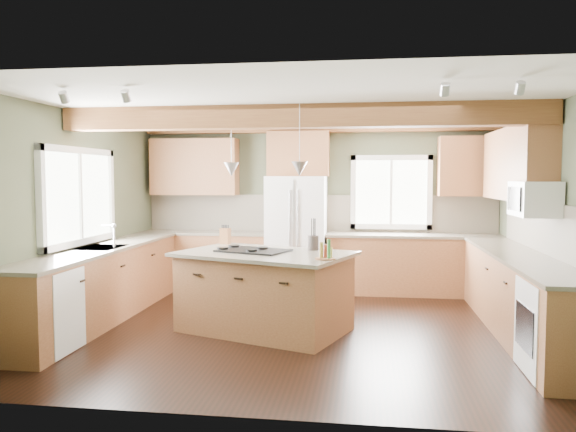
# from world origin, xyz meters

# --- Properties ---
(floor) EXTENTS (5.60, 5.60, 0.00)m
(floor) POSITION_xyz_m (0.00, 0.00, 0.00)
(floor) COLOR black
(floor) RESTS_ON ground
(ceiling) EXTENTS (5.60, 5.60, 0.00)m
(ceiling) POSITION_xyz_m (0.00, 0.00, 2.60)
(ceiling) COLOR silver
(ceiling) RESTS_ON wall_back
(wall_back) EXTENTS (5.60, 0.00, 5.60)m
(wall_back) POSITION_xyz_m (0.00, 2.50, 1.30)
(wall_back) COLOR #444A34
(wall_back) RESTS_ON ground
(wall_left) EXTENTS (0.00, 5.00, 5.00)m
(wall_left) POSITION_xyz_m (-2.80, 0.00, 1.30)
(wall_left) COLOR #444A34
(wall_left) RESTS_ON ground
(wall_right) EXTENTS (0.00, 5.00, 5.00)m
(wall_right) POSITION_xyz_m (2.80, 0.00, 1.30)
(wall_right) COLOR #444A34
(wall_right) RESTS_ON ground
(ceiling_beam) EXTENTS (5.55, 0.26, 0.26)m
(ceiling_beam) POSITION_xyz_m (0.00, -0.13, 2.47)
(ceiling_beam) COLOR brown
(ceiling_beam) RESTS_ON ceiling
(soffit_trim) EXTENTS (5.55, 0.20, 0.10)m
(soffit_trim) POSITION_xyz_m (0.00, 2.40, 2.54)
(soffit_trim) COLOR brown
(soffit_trim) RESTS_ON ceiling
(backsplash_back) EXTENTS (5.58, 0.03, 0.58)m
(backsplash_back) POSITION_xyz_m (0.00, 2.48, 1.21)
(backsplash_back) COLOR brown
(backsplash_back) RESTS_ON wall_back
(backsplash_right) EXTENTS (0.03, 3.70, 0.58)m
(backsplash_right) POSITION_xyz_m (2.78, 0.05, 1.21)
(backsplash_right) COLOR brown
(backsplash_right) RESTS_ON wall_right
(base_cab_back_left) EXTENTS (2.02, 0.60, 0.88)m
(base_cab_back_left) POSITION_xyz_m (-1.79, 2.20, 0.44)
(base_cab_back_left) COLOR brown
(base_cab_back_left) RESTS_ON floor
(counter_back_left) EXTENTS (2.06, 0.64, 0.04)m
(counter_back_left) POSITION_xyz_m (-1.79, 2.20, 0.90)
(counter_back_left) COLOR #484035
(counter_back_left) RESTS_ON base_cab_back_left
(base_cab_back_right) EXTENTS (2.62, 0.60, 0.88)m
(base_cab_back_right) POSITION_xyz_m (1.49, 2.20, 0.44)
(base_cab_back_right) COLOR brown
(base_cab_back_right) RESTS_ON floor
(counter_back_right) EXTENTS (2.66, 0.64, 0.04)m
(counter_back_right) POSITION_xyz_m (1.49, 2.20, 0.90)
(counter_back_right) COLOR #484035
(counter_back_right) RESTS_ON base_cab_back_right
(base_cab_left) EXTENTS (0.60, 3.70, 0.88)m
(base_cab_left) POSITION_xyz_m (-2.50, 0.05, 0.44)
(base_cab_left) COLOR brown
(base_cab_left) RESTS_ON floor
(counter_left) EXTENTS (0.64, 3.74, 0.04)m
(counter_left) POSITION_xyz_m (-2.50, 0.05, 0.90)
(counter_left) COLOR #484035
(counter_left) RESTS_ON base_cab_left
(base_cab_right) EXTENTS (0.60, 3.70, 0.88)m
(base_cab_right) POSITION_xyz_m (2.50, 0.05, 0.44)
(base_cab_right) COLOR brown
(base_cab_right) RESTS_ON floor
(counter_right) EXTENTS (0.64, 3.74, 0.04)m
(counter_right) POSITION_xyz_m (2.50, 0.05, 0.90)
(counter_right) COLOR #484035
(counter_right) RESTS_ON base_cab_right
(upper_cab_back_left) EXTENTS (1.40, 0.35, 0.90)m
(upper_cab_back_left) POSITION_xyz_m (-1.99, 2.33, 1.95)
(upper_cab_back_left) COLOR brown
(upper_cab_back_left) RESTS_ON wall_back
(upper_cab_over_fridge) EXTENTS (0.96, 0.35, 0.70)m
(upper_cab_over_fridge) POSITION_xyz_m (-0.30, 2.33, 2.15)
(upper_cab_over_fridge) COLOR brown
(upper_cab_over_fridge) RESTS_ON wall_back
(upper_cab_right) EXTENTS (0.35, 2.20, 0.90)m
(upper_cab_right) POSITION_xyz_m (2.62, 0.90, 1.95)
(upper_cab_right) COLOR brown
(upper_cab_right) RESTS_ON wall_right
(upper_cab_back_corner) EXTENTS (0.90, 0.35, 0.90)m
(upper_cab_back_corner) POSITION_xyz_m (2.30, 2.33, 1.95)
(upper_cab_back_corner) COLOR brown
(upper_cab_back_corner) RESTS_ON wall_back
(window_left) EXTENTS (0.04, 1.60, 1.05)m
(window_left) POSITION_xyz_m (-2.78, 0.05, 1.55)
(window_left) COLOR white
(window_left) RESTS_ON wall_left
(window_back) EXTENTS (1.10, 0.04, 1.00)m
(window_back) POSITION_xyz_m (1.15, 2.48, 1.55)
(window_back) COLOR white
(window_back) RESTS_ON wall_back
(sink) EXTENTS (0.50, 0.65, 0.03)m
(sink) POSITION_xyz_m (-2.50, 0.05, 0.91)
(sink) COLOR #262628
(sink) RESTS_ON counter_left
(faucet) EXTENTS (0.02, 0.02, 0.28)m
(faucet) POSITION_xyz_m (-2.32, 0.05, 1.05)
(faucet) COLOR #B2B2B7
(faucet) RESTS_ON sink
(dishwasher) EXTENTS (0.60, 0.60, 0.84)m
(dishwasher) POSITION_xyz_m (-2.49, -1.25, 0.43)
(dishwasher) COLOR white
(dishwasher) RESTS_ON floor
(oven) EXTENTS (0.60, 0.72, 0.84)m
(oven) POSITION_xyz_m (2.49, -1.25, 0.43)
(oven) COLOR white
(oven) RESTS_ON floor
(microwave) EXTENTS (0.40, 0.70, 0.38)m
(microwave) POSITION_xyz_m (2.58, -0.05, 1.55)
(microwave) COLOR white
(microwave) RESTS_ON wall_right
(pendant_left) EXTENTS (0.18, 0.18, 0.16)m
(pendant_left) POSITION_xyz_m (-0.82, 0.02, 1.88)
(pendant_left) COLOR #B2B2B7
(pendant_left) RESTS_ON ceiling
(pendant_right) EXTENTS (0.18, 0.18, 0.16)m
(pendant_right) POSITION_xyz_m (0.02, -0.28, 1.88)
(pendant_right) COLOR #B2B2B7
(pendant_right) RESTS_ON ceiling
(refrigerator) EXTENTS (0.90, 0.74, 1.80)m
(refrigerator) POSITION_xyz_m (-0.30, 2.12, 0.90)
(refrigerator) COLOR white
(refrigerator) RESTS_ON floor
(island) EXTENTS (2.07, 1.65, 0.88)m
(island) POSITION_xyz_m (-0.40, -0.13, 0.44)
(island) COLOR brown
(island) RESTS_ON floor
(island_top) EXTENTS (2.23, 1.81, 0.04)m
(island_top) POSITION_xyz_m (-0.40, -0.13, 0.90)
(island_top) COLOR #484035
(island_top) RESTS_ON island
(cooktop) EXTENTS (0.91, 0.76, 0.02)m
(cooktop) POSITION_xyz_m (-0.54, -0.08, 0.93)
(cooktop) COLOR black
(cooktop) RESTS_ON island_top
(knife_block) EXTENTS (0.14, 0.12, 0.20)m
(knife_block) POSITION_xyz_m (-1.05, 0.60, 1.02)
(knife_block) COLOR brown
(knife_block) RESTS_ON island_top
(utensil_crock) EXTENTS (0.16, 0.16, 0.17)m
(utensil_crock) POSITION_xyz_m (0.14, 0.14, 1.01)
(utensil_crock) COLOR #423B35
(utensil_crock) RESTS_ON island_top
(bottle_tray) EXTENTS (0.30, 0.30, 0.20)m
(bottle_tray) POSITION_xyz_m (0.34, -0.59, 1.02)
(bottle_tray) COLOR brown
(bottle_tray) RESTS_ON island_top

